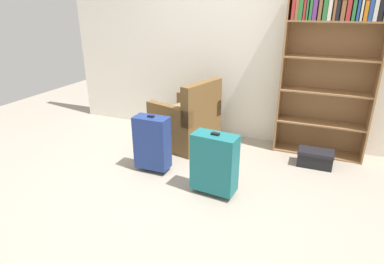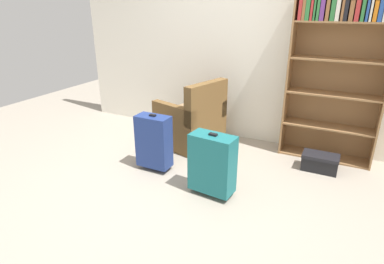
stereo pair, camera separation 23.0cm
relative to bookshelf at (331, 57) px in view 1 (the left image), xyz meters
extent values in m
plane|color=#9E9384|center=(-1.22, -1.58, -1.22)|extent=(8.74, 8.74, 0.00)
cube|color=silver|center=(-1.22, 0.19, 0.08)|extent=(4.99, 0.10, 2.60)
cube|color=olive|center=(-0.52, -0.03, -0.22)|extent=(0.02, 0.31, 2.00)
cube|color=olive|center=(0.52, -0.03, -0.22)|extent=(0.02, 0.31, 2.00)
cube|color=olive|center=(0.00, 0.11, -0.22)|extent=(1.06, 0.02, 2.00)
cube|color=olive|center=(0.00, -0.03, -1.21)|extent=(1.02, 0.29, 0.02)
cube|color=olive|center=(0.00, -0.03, -0.81)|extent=(1.02, 0.29, 0.02)
cube|color=olive|center=(0.00, -0.03, -0.41)|extent=(1.02, 0.29, 0.02)
cube|color=olive|center=(0.00, -0.03, -0.01)|extent=(1.02, 0.29, 0.02)
cube|color=olive|center=(0.00, -0.03, 0.39)|extent=(1.02, 0.29, 0.02)
cube|color=#B22D2D|center=(-0.46, -0.07, 0.53)|extent=(0.04, 0.21, 0.26)
cube|color=brown|center=(-0.42, -0.09, 0.56)|extent=(0.03, 0.18, 0.33)
cube|color=#2D7238|center=(-0.38, -0.05, 0.53)|extent=(0.04, 0.25, 0.26)
cube|color=#B22D2D|center=(-0.34, -0.08, 0.51)|extent=(0.02, 0.20, 0.21)
cube|color=#2D7238|center=(-0.31, -0.07, 0.52)|extent=(0.02, 0.21, 0.23)
cube|color=#2D7238|center=(-0.27, -0.07, 0.54)|extent=(0.03, 0.22, 0.28)
cube|color=#66337F|center=(-0.23, -0.09, 0.57)|extent=(0.04, 0.18, 0.34)
cube|color=brown|center=(-0.18, -0.06, 0.52)|extent=(0.04, 0.23, 0.24)
cube|color=#2D7238|center=(-0.13, -0.07, 0.54)|extent=(0.04, 0.20, 0.27)
cube|color=silver|center=(-0.08, -0.06, 0.51)|extent=(0.04, 0.23, 0.22)
cube|color=brown|center=(-0.03, -0.07, 0.53)|extent=(0.03, 0.21, 0.25)
cube|color=black|center=(0.00, -0.05, 0.50)|extent=(0.04, 0.25, 0.20)
cube|color=brown|center=(0.05, -0.06, 0.50)|extent=(0.04, 0.22, 0.20)
cube|color=#B22D2D|center=(0.11, -0.08, 0.52)|extent=(0.04, 0.20, 0.23)
cube|color=#2D7238|center=(0.16, -0.09, 0.55)|extent=(0.03, 0.18, 0.30)
cube|color=#264C99|center=(0.20, -0.05, 0.51)|extent=(0.02, 0.26, 0.22)
cube|color=silver|center=(0.23, -0.08, 0.56)|extent=(0.02, 0.19, 0.32)
cube|color=orange|center=(0.27, -0.05, 0.50)|extent=(0.04, 0.26, 0.20)
cube|color=#264C99|center=(0.32, -0.05, 0.52)|extent=(0.04, 0.25, 0.23)
cube|color=silver|center=(0.36, -0.09, 0.55)|extent=(0.04, 0.18, 0.29)
cube|color=black|center=(0.41, -0.08, 0.55)|extent=(0.04, 0.20, 0.30)
cube|color=brown|center=(-1.68, -0.41, -1.02)|extent=(0.87, 0.87, 0.40)
cube|color=#91724F|center=(-1.68, -0.41, -0.78)|extent=(0.70, 0.64, 0.08)
cube|color=brown|center=(-1.41, -0.49, -0.57)|extent=(0.31, 0.71, 0.50)
cube|color=brown|center=(-1.60, -0.12, -0.71)|extent=(0.70, 0.29, 0.22)
cube|color=brown|center=(-1.77, -0.70, -0.71)|extent=(0.70, 0.29, 0.22)
cylinder|color=#1E7F4C|center=(-1.22, -0.58, -1.17)|extent=(0.08, 0.08, 0.10)
torus|color=#1E7F4C|center=(-1.16, -0.58, -1.17)|extent=(0.06, 0.01, 0.06)
cube|color=black|center=(0.00, -0.42, -1.13)|extent=(0.39, 0.22, 0.17)
cube|color=black|center=(0.00, -0.42, -1.04)|extent=(0.40, 0.23, 0.04)
cube|color=#19666B|center=(-0.92, -1.44, -0.88)|extent=(0.46, 0.26, 0.59)
cube|color=black|center=(-0.92, -1.44, -0.57)|extent=(0.08, 0.05, 0.02)
cylinder|color=black|center=(-1.07, -1.42, -1.20)|extent=(0.05, 0.05, 0.05)
cylinder|color=black|center=(-0.77, -1.45, -1.20)|extent=(0.05, 0.05, 0.05)
cube|color=navy|center=(-1.72, -1.24, -0.87)|extent=(0.38, 0.20, 0.60)
cube|color=black|center=(-1.72, -1.24, -0.56)|extent=(0.07, 0.04, 0.02)
cylinder|color=black|center=(-1.85, -1.24, -1.20)|extent=(0.05, 0.05, 0.05)
cylinder|color=black|center=(-1.58, -1.24, -1.20)|extent=(0.05, 0.05, 0.05)
camera|label=1|loc=(-0.06, -4.13, 0.57)|focal=30.15mm
camera|label=2|loc=(0.15, -4.04, 0.57)|focal=30.15mm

